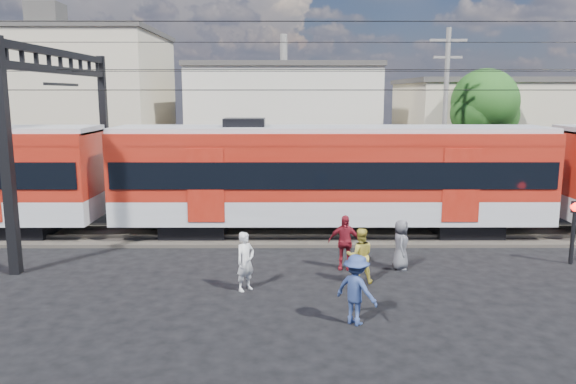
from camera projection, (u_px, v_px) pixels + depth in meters
name	position (u px, v px, depth m)	size (l,w,h in m)	color
ground	(361.00, 319.00, 13.58)	(120.00, 120.00, 0.00)	black
track_bed	(334.00, 234.00, 21.44)	(70.00, 3.40, 0.12)	#2D2823
rail_near	(335.00, 236.00, 20.68)	(70.00, 0.12, 0.12)	#59544C
rail_far	(332.00, 227.00, 22.16)	(70.00, 0.12, 0.12)	#59544C
commuter_train	(336.00, 174.00, 21.04)	(50.30, 3.08, 4.17)	black
catenary	(100.00, 100.00, 20.54)	(70.00, 9.30, 7.52)	black
building_west	(52.00, 105.00, 36.36)	(14.28, 10.20, 9.30)	#BDB091
building_midwest	(284.00, 118.00, 39.53)	(12.24, 12.24, 7.30)	beige
building_mideast	(528.00, 128.00, 36.70)	(16.32, 10.20, 6.30)	#BDB091
utility_pole_mid	(445.00, 111.00, 27.58)	(1.80, 0.24, 8.50)	slate
tree_near	(488.00, 107.00, 30.61)	(3.82, 3.64, 6.72)	#382619
pedestrian_a	(245.00, 261.00, 15.42)	(0.60, 0.39, 1.65)	silver
pedestrian_b	(360.00, 256.00, 16.06)	(0.78, 0.61, 1.60)	gold
pedestrian_c	(356.00, 290.00, 13.15)	(1.09, 0.63, 1.69)	navy
pedestrian_d	(344.00, 242.00, 17.29)	(1.00, 0.42, 1.71)	maroon
pedestrian_e	(401.00, 245.00, 17.28)	(0.76, 0.49, 1.55)	#4C4C51
crossing_signal	(574.00, 221.00, 17.69)	(0.30, 0.30, 2.05)	black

